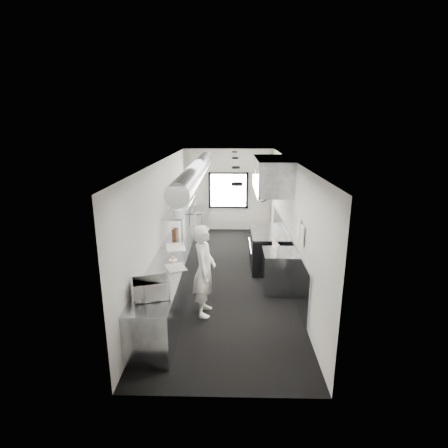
# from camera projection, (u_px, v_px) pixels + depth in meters

# --- Properties ---
(floor) EXTENTS (3.00, 8.00, 0.01)m
(floor) POSITION_uv_depth(u_px,v_px,m) (226.00, 276.00, 8.68)
(floor) COLOR black
(floor) RESTS_ON ground
(ceiling) EXTENTS (3.00, 8.00, 0.01)m
(ceiling) POSITION_uv_depth(u_px,v_px,m) (227.00, 161.00, 7.92)
(ceiling) COLOR white
(ceiling) RESTS_ON wall_back
(wall_back) EXTENTS (3.00, 0.02, 2.80)m
(wall_back) POSITION_uv_depth(u_px,v_px,m) (228.00, 190.00, 12.15)
(wall_back) COLOR #B3B2AA
(wall_back) RESTS_ON floor
(wall_front) EXTENTS (3.00, 0.02, 2.80)m
(wall_front) POSITION_uv_depth(u_px,v_px,m) (221.00, 305.00, 4.45)
(wall_front) COLOR #B3B2AA
(wall_front) RESTS_ON floor
(wall_left) EXTENTS (0.02, 8.00, 2.80)m
(wall_left) POSITION_uv_depth(u_px,v_px,m) (163.00, 221.00, 8.33)
(wall_left) COLOR #B3B2AA
(wall_left) RESTS_ON floor
(wall_right) EXTENTS (0.02, 8.00, 2.80)m
(wall_right) POSITION_uv_depth(u_px,v_px,m) (291.00, 221.00, 8.27)
(wall_right) COLOR #B3B2AA
(wall_right) RESTS_ON floor
(wall_cladding) EXTENTS (0.03, 5.50, 1.10)m
(wall_cladding) POSITION_uv_depth(u_px,v_px,m) (286.00, 251.00, 8.79)
(wall_cladding) COLOR gray
(wall_cladding) RESTS_ON wall_right
(hvac_duct) EXTENTS (0.40, 6.40, 0.40)m
(hvac_duct) POSITION_uv_depth(u_px,v_px,m) (197.00, 170.00, 8.39)
(hvac_duct) COLOR #9CA0A5
(hvac_duct) RESTS_ON ceiling
(service_window) EXTENTS (1.36, 0.05, 1.25)m
(service_window) POSITION_uv_depth(u_px,v_px,m) (228.00, 190.00, 12.11)
(service_window) COLOR white
(service_window) RESTS_ON wall_back
(exhaust_hood) EXTENTS (0.81, 2.20, 0.88)m
(exhaust_hood) POSITION_uv_depth(u_px,v_px,m) (272.00, 175.00, 8.68)
(exhaust_hood) COLOR gray
(exhaust_hood) RESTS_ON ceiling
(prep_counter) EXTENTS (0.70, 6.00, 0.90)m
(prep_counter) POSITION_uv_depth(u_px,v_px,m) (176.00, 266.00, 8.10)
(prep_counter) COLOR gray
(prep_counter) RESTS_ON floor
(pass_shelf) EXTENTS (0.45, 3.00, 0.68)m
(pass_shelf) POSITION_uv_depth(u_px,v_px,m) (182.00, 206.00, 9.25)
(pass_shelf) COLOR gray
(pass_shelf) RESTS_ON prep_counter
(range) EXTENTS (0.88, 1.60, 0.94)m
(range) POSITION_uv_depth(u_px,v_px,m) (267.00, 249.00, 9.20)
(range) COLOR black
(range) RESTS_ON floor
(bottle_station) EXTENTS (0.65, 0.80, 0.90)m
(bottle_station) POSITION_uv_depth(u_px,v_px,m) (278.00, 271.00, 7.86)
(bottle_station) COLOR gray
(bottle_station) RESTS_ON floor
(far_work_table) EXTENTS (0.70, 1.20, 0.90)m
(far_work_table) POSITION_uv_depth(u_px,v_px,m) (193.00, 223.00, 11.66)
(far_work_table) COLOR gray
(far_work_table) RESTS_ON floor
(notice_sheet_a) EXTENTS (0.02, 0.28, 0.38)m
(notice_sheet_a) POSITION_uv_depth(u_px,v_px,m) (299.00, 228.00, 7.06)
(notice_sheet_a) COLOR silver
(notice_sheet_a) RESTS_ON wall_right
(notice_sheet_b) EXTENTS (0.02, 0.28, 0.38)m
(notice_sheet_b) POSITION_uv_depth(u_px,v_px,m) (302.00, 235.00, 6.74)
(notice_sheet_b) COLOR silver
(notice_sheet_b) RESTS_ON wall_right
(line_cook) EXTENTS (0.45, 0.67, 1.80)m
(line_cook) POSITION_uv_depth(u_px,v_px,m) (204.00, 270.00, 6.75)
(line_cook) COLOR silver
(line_cook) RESTS_ON floor
(microwave) EXTENTS (0.62, 0.54, 0.31)m
(microwave) POSITION_uv_depth(u_px,v_px,m) (151.00, 289.00, 5.66)
(microwave) COLOR silver
(microwave) RESTS_ON prep_counter
(deli_tub_a) EXTENTS (0.15, 0.15, 0.11)m
(deli_tub_a) POSITION_uv_depth(u_px,v_px,m) (150.00, 282.00, 6.14)
(deli_tub_a) COLOR #B5BFB0
(deli_tub_a) RESTS_ON prep_counter
(deli_tub_b) EXTENTS (0.17, 0.17, 0.09)m
(deli_tub_b) POSITION_uv_depth(u_px,v_px,m) (150.00, 286.00, 6.01)
(deli_tub_b) COLOR #B5BFB0
(deli_tub_b) RESTS_ON prep_counter
(newspaper) EXTENTS (0.50, 0.55, 0.01)m
(newspaper) POSITION_uv_depth(u_px,v_px,m) (176.00, 267.00, 6.88)
(newspaper) COLOR silver
(newspaper) RESTS_ON prep_counter
(small_plate) EXTENTS (0.22, 0.22, 0.01)m
(small_plate) POSITION_uv_depth(u_px,v_px,m) (173.00, 260.00, 7.26)
(small_plate) COLOR white
(small_plate) RESTS_ON prep_counter
(pastry) EXTENTS (0.08, 0.08, 0.08)m
(pastry) POSITION_uv_depth(u_px,v_px,m) (173.00, 258.00, 7.24)
(pastry) COLOR tan
(pastry) RESTS_ON small_plate
(cutting_board) EXTENTS (0.52, 0.62, 0.02)m
(cutting_board) POSITION_uv_depth(u_px,v_px,m) (176.00, 247.00, 8.02)
(cutting_board) COLOR silver
(cutting_board) RESTS_ON prep_counter
(knife_block) EXTENTS (0.13, 0.23, 0.24)m
(knife_block) POSITION_uv_depth(u_px,v_px,m) (175.00, 234.00, 8.63)
(knife_block) COLOR brown
(knife_block) RESTS_ON prep_counter
(plate_stack_a) EXTENTS (0.28, 0.28, 0.26)m
(plate_stack_a) POSITION_uv_depth(u_px,v_px,m) (177.00, 205.00, 8.59)
(plate_stack_a) COLOR white
(plate_stack_a) RESTS_ON pass_shelf
(plate_stack_b) EXTENTS (0.24, 0.24, 0.31)m
(plate_stack_b) POSITION_uv_depth(u_px,v_px,m) (179.00, 200.00, 9.01)
(plate_stack_b) COLOR white
(plate_stack_b) RESTS_ON pass_shelf
(plate_stack_c) EXTENTS (0.28, 0.28, 0.36)m
(plate_stack_c) POSITION_uv_depth(u_px,v_px,m) (183.00, 195.00, 9.51)
(plate_stack_c) COLOR white
(plate_stack_c) RESTS_ON pass_shelf
(plate_stack_d) EXTENTS (0.26, 0.26, 0.40)m
(plate_stack_d) POSITION_uv_depth(u_px,v_px,m) (186.00, 191.00, 9.99)
(plate_stack_d) COLOR white
(plate_stack_d) RESTS_ON pass_shelf
(squeeze_bottle_a) EXTENTS (0.08, 0.08, 0.18)m
(squeeze_bottle_a) POSITION_uv_depth(u_px,v_px,m) (276.00, 253.00, 7.43)
(squeeze_bottle_a) COLOR silver
(squeeze_bottle_a) RESTS_ON bottle_station
(squeeze_bottle_b) EXTENTS (0.08, 0.08, 0.17)m
(squeeze_bottle_b) POSITION_uv_depth(u_px,v_px,m) (277.00, 250.00, 7.58)
(squeeze_bottle_b) COLOR silver
(squeeze_bottle_b) RESTS_ON bottle_station
(squeeze_bottle_c) EXTENTS (0.07, 0.07, 0.18)m
(squeeze_bottle_c) POSITION_uv_depth(u_px,v_px,m) (278.00, 249.00, 7.68)
(squeeze_bottle_c) COLOR silver
(squeeze_bottle_c) RESTS_ON bottle_station
(squeeze_bottle_d) EXTENTS (0.06, 0.06, 0.18)m
(squeeze_bottle_d) POSITION_uv_depth(u_px,v_px,m) (276.00, 246.00, 7.83)
(squeeze_bottle_d) COLOR silver
(squeeze_bottle_d) RESTS_ON bottle_station
(squeeze_bottle_e) EXTENTS (0.08, 0.08, 0.20)m
(squeeze_bottle_e) POSITION_uv_depth(u_px,v_px,m) (274.00, 243.00, 7.99)
(squeeze_bottle_e) COLOR silver
(squeeze_bottle_e) RESTS_ON bottle_station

